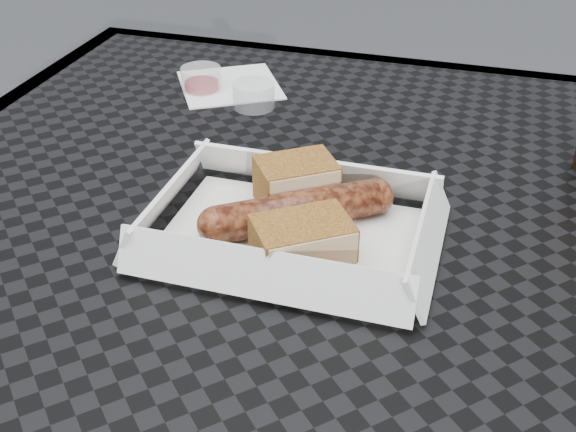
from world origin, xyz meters
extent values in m
cube|color=black|center=(0.00, 0.00, 0.74)|extent=(0.80, 0.80, 0.01)
cube|color=black|center=(0.00, 0.39, 0.73)|extent=(0.80, 0.03, 0.03)
cylinder|color=black|center=(-0.35, 0.35, 0.36)|extent=(0.03, 0.03, 0.73)
cylinder|color=black|center=(0.35, 0.35, 0.36)|extent=(0.03, 0.03, 0.73)
cube|color=white|center=(0.03, -0.07, 0.75)|extent=(0.22, 0.15, 0.00)
cylinder|color=brown|center=(0.03, -0.05, 0.77)|extent=(0.14, 0.11, 0.03)
sphere|color=brown|center=(0.09, -0.01, 0.77)|extent=(0.03, 0.03, 0.03)
sphere|color=brown|center=(-0.03, -0.10, 0.77)|extent=(0.03, 0.03, 0.03)
cube|color=#905E24|center=(0.02, -0.02, 0.77)|extent=(0.09, 0.08, 0.04)
cube|color=#905E24|center=(0.05, -0.10, 0.77)|extent=(0.09, 0.09, 0.04)
cylinder|color=#E73A0A|center=(0.09, -0.12, 0.75)|extent=(0.02, 0.02, 0.00)
torus|color=white|center=(0.10, -0.12, 0.75)|extent=(0.02, 0.02, 0.00)
cube|color=#B2D17F|center=(0.10, -0.12, 0.75)|extent=(0.02, 0.02, 0.00)
cube|color=white|center=(-0.14, 0.24, 0.75)|extent=(0.16, 0.16, 0.00)
cylinder|color=maroon|center=(-0.17, 0.21, 0.76)|extent=(0.05, 0.05, 0.03)
cylinder|color=silver|center=(-0.09, 0.18, 0.76)|extent=(0.05, 0.05, 0.03)
camera|label=1|loc=(0.18, -0.57, 1.11)|focal=45.00mm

